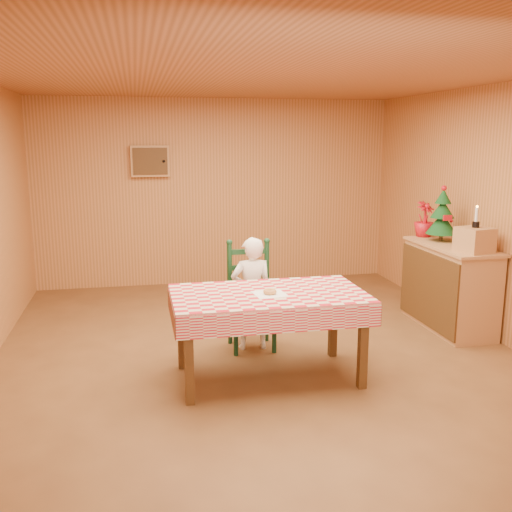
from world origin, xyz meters
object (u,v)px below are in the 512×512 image
Objects in this scene: christmas_tree at (442,216)px; ladder_chair at (251,298)px; seated_child at (252,294)px; dining_table at (268,302)px; shelf_unit at (449,286)px; storage_bin at (451,308)px; crate at (475,240)px.

ladder_chair is at bearing -170.50° from christmas_tree.
christmas_tree reaches higher than seated_child.
dining_table is 0.81m from ladder_chair.
christmas_tree is (2.25, 1.16, 0.52)m from dining_table.
dining_table is at bearing -157.81° from shelf_unit.
dining_table is 1.34× the size of shelf_unit.
dining_table is at bearing -90.00° from ladder_chair.
seated_child is 1.81× the size of christmas_tree.
shelf_unit is at bearing 22.19° from dining_table.
seated_child is at bearing -175.62° from storage_bin.
dining_table is at bearing -167.13° from crate.
christmas_tree reaches higher than shelf_unit.
seated_child is (0.00, 0.73, -0.13)m from dining_table.
storage_bin is at bearing -175.62° from seated_child.
crate is at bearing 12.87° from dining_table.
dining_table is 1.47× the size of seated_child.
christmas_tree is at bearing 9.50° from ladder_chair.
seated_child is 3.75× the size of crate.
christmas_tree is 1.38× the size of storage_bin.
dining_table is 5.52× the size of crate.
storage_bin is (0.04, -0.26, -0.99)m from christmas_tree.
ladder_chair is at bearing -90.00° from seated_child.
storage_bin is at bearing 84.47° from crate.
crate is at bearing -6.93° from ladder_chair.
crate reaches higher than ladder_chair.
crate is (2.25, -0.27, 0.55)m from ladder_chair.
ladder_chair is at bearing 90.00° from dining_table.
shelf_unit reaches higher than dining_table.
shelf_unit is 2.76× the size of storage_bin.
christmas_tree is at bearing 98.36° from storage_bin.
crate is (2.25, -0.22, 0.49)m from seated_child.
seated_child is 2.25m from shelf_unit.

